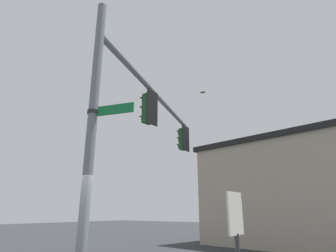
{
  "coord_description": "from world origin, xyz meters",
  "views": [
    {
      "loc": [
        -3.61,
        -4.8,
        1.78
      ],
      "look_at": [
        5.01,
        1.64,
        5.15
      ],
      "focal_mm": 29.23,
      "sensor_mm": 36.0,
      "label": 1
    }
  ],
  "objects": [
    {
      "name": "signal_pole",
      "position": [
        0.0,
        0.0,
        3.41
      ],
      "size": [
        0.22,
        0.22,
        6.83
      ],
      "primitive_type": "cylinder",
      "color": "slate",
      "rests_on": "ground"
    },
    {
      "name": "bird_flying",
      "position": [
        7.58,
        1.36,
        7.53
      ],
      "size": [
        0.27,
        0.38,
        0.12
      ],
      "color": "#4C4742"
    },
    {
      "name": "traffic_light_mid_inner",
      "position": [
        7.19,
        2.37,
        5.16
      ],
      "size": [
        0.54,
        0.49,
        1.31
      ],
      "color": "black"
    },
    {
      "name": "storefront_building",
      "position": [
        13.33,
        -1.83,
        2.82
      ],
      "size": [
        8.62,
        11.6,
        5.62
      ],
      "color": "#A89E89",
      "rests_on": "ground"
    },
    {
      "name": "street_name_sign",
      "position": [
        0.09,
        -0.29,
        3.91
      ],
      "size": [
        0.46,
        1.09,
        0.22
      ],
      "color": "#147238"
    },
    {
      "name": "mast_arm",
      "position": [
        4.0,
        1.31,
        5.95
      ],
      "size": [
        8.05,
        2.79,
        0.18
      ],
      "primitive_type": "cylinder",
      "rotation": [
        0.0,
        1.57,
        0.32
      ],
      "color": "slate"
    },
    {
      "name": "traffic_light_nearest_pole",
      "position": [
        3.02,
        1.01,
        5.16
      ],
      "size": [
        0.54,
        0.49,
        1.31
      ],
      "color": "black"
    },
    {
      "name": "historical_marker",
      "position": [
        1.35,
        -2.64,
        1.4
      ],
      "size": [
        0.6,
        0.08,
        2.13
      ],
      "color": "#333333",
      "rests_on": "ground"
    }
  ]
}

